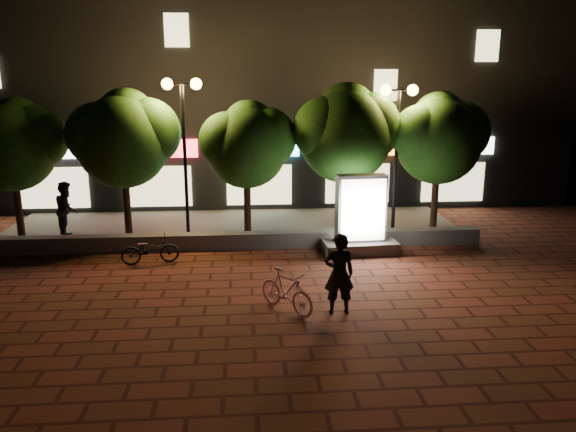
{
  "coord_description": "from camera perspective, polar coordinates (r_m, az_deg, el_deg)",
  "views": [
    {
      "loc": [
        0.44,
        -12.76,
        5.2
      ],
      "look_at": [
        1.57,
        1.5,
        1.64
      ],
      "focal_mm": 34.19,
      "sensor_mm": 36.0,
      "label": 1
    }
  ],
  "objects": [
    {
      "name": "street_lamp_left",
      "position": [
        18.1,
        -10.85,
        10.0
      ],
      "size": [
        1.26,
        0.36,
        5.18
      ],
      "color": "black",
      "rests_on": "sidewalk"
    },
    {
      "name": "tree_far_right",
      "position": [
        19.47,
        15.5,
        8.06
      ],
      "size": [
        3.48,
        2.9,
        4.76
      ],
      "color": "black",
      "rests_on": "sidewalk"
    },
    {
      "name": "ground",
      "position": [
        13.78,
        -6.09,
        -8.29
      ],
      "size": [
        80.0,
        80.0,
        0.0
      ],
      "primitive_type": "plane",
      "color": "maroon",
      "rests_on": "ground"
    },
    {
      "name": "building_block",
      "position": [
        25.75,
        -5.69,
        13.44
      ],
      "size": [
        28.0,
        8.12,
        11.3
      ],
      "color": "black",
      "rests_on": "ground"
    },
    {
      "name": "scooter_parked",
      "position": [
        16.4,
        -14.15,
        -3.38
      ],
      "size": [
        1.72,
        0.86,
        0.86
      ],
      "primitive_type": "imported",
      "rotation": [
        0.0,
        0.0,
        1.75
      ],
      "color": "black",
      "rests_on": "ground"
    },
    {
      "name": "ad_kiosk",
      "position": [
        16.92,
        7.53,
        -0.59
      ],
      "size": [
        2.32,
        1.27,
        2.44
      ],
      "color": "slate",
      "rests_on": "ground"
    },
    {
      "name": "tree_far_left",
      "position": [
        19.75,
        -26.69,
        6.95
      ],
      "size": [
        3.36,
        2.8,
        4.63
      ],
      "color": "black",
      "rests_on": "sidewalk"
    },
    {
      "name": "tree_right",
      "position": [
        18.61,
        6.13,
        8.85
      ],
      "size": [
        3.72,
        3.1,
        5.07
      ],
      "color": "black",
      "rests_on": "sidewalk"
    },
    {
      "name": "street_lamp_right",
      "position": [
        18.7,
        11.34,
        9.69
      ],
      "size": [
        1.26,
        0.36,
        4.98
      ],
      "color": "black",
      "rests_on": "sidewalk"
    },
    {
      "name": "tree_mid",
      "position": [
        18.33,
        -4.2,
        7.71
      ],
      "size": [
        3.24,
        2.7,
        4.5
      ],
      "color": "black",
      "rests_on": "sidewalk"
    },
    {
      "name": "sidewalk",
      "position": [
        19.94,
        -5.65,
        -1.11
      ],
      "size": [
        16.0,
        5.0,
        0.08
      ],
      "primitive_type": "cube",
      "color": "slate",
      "rests_on": "ground"
    },
    {
      "name": "scooter_pink",
      "position": [
        12.68,
        -0.17,
        -7.79
      ],
      "size": [
        1.43,
        1.58,
        1.0
      ],
      "primitive_type": "imported",
      "rotation": [
        0.0,
        0.0,
        0.7
      ],
      "color": "pink",
      "rests_on": "ground"
    },
    {
      "name": "retaining_wall",
      "position": [
        17.48,
        -5.8,
        -2.56
      ],
      "size": [
        16.0,
        0.45,
        0.5
      ],
      "primitive_type": "cube",
      "color": "slate",
      "rests_on": "ground"
    },
    {
      "name": "pedestrian",
      "position": [
        19.68,
        -22.0,
        0.66
      ],
      "size": [
        0.86,
        1.03,
        1.87
      ],
      "primitive_type": "imported",
      "rotation": [
        0.0,
        0.0,
        1.76
      ],
      "color": "black",
      "rests_on": "sidewalk"
    },
    {
      "name": "tree_left",
      "position": [
        18.71,
        -16.67,
        8.0
      ],
      "size": [
        3.6,
        3.0,
        4.89
      ],
      "color": "black",
      "rests_on": "sidewalk"
    },
    {
      "name": "rider",
      "position": [
        12.48,
        5.33,
        -6.01
      ],
      "size": [
        0.71,
        0.47,
        1.9
      ],
      "primitive_type": "imported",
      "rotation": [
        0.0,
        0.0,
        3.17
      ],
      "color": "black",
      "rests_on": "ground"
    }
  ]
}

